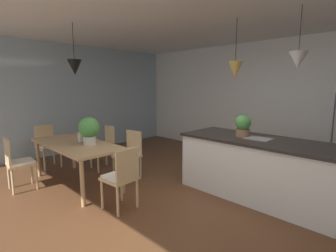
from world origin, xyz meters
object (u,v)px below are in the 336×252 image
(potted_plant_on_table, at_px, (89,129))
(vase_on_dining_table, at_px, (81,137))
(chair_window_end, at_px, (47,145))
(chair_near_left, at_px, (18,162))
(dining_table, at_px, (76,147))
(chair_far_left, at_px, (104,146))
(chair_kitchen_end, at_px, (122,176))
(chair_far_right, at_px, (129,153))
(potted_plant_on_island, at_px, (243,126))
(kitchen_island, at_px, (258,167))

(potted_plant_on_table, bearing_deg, vase_on_dining_table, -178.66)
(chair_window_end, xyz_separation_m, chair_near_left, (0.89, -0.79, 0.00))
(dining_table, height_order, vase_on_dining_table, vase_on_dining_table)
(dining_table, bearing_deg, potted_plant_on_table, 24.13)
(dining_table, distance_m, chair_far_left, 0.91)
(dining_table, height_order, chair_far_left, chair_far_left)
(chair_window_end, xyz_separation_m, chair_kitchen_end, (2.64, 0.01, 0.00))
(dining_table, relative_size, potted_plant_on_table, 4.19)
(dining_table, relative_size, chair_kitchen_end, 2.18)
(dining_table, distance_m, potted_plant_on_table, 0.43)
(potted_plant_on_table, bearing_deg, chair_kitchen_end, -6.08)
(chair_window_end, relative_size, chair_far_left, 1.00)
(dining_table, relative_size, chair_far_right, 2.18)
(potted_plant_on_island, relative_size, potted_plant_on_table, 0.75)
(chair_far_right, distance_m, kitchen_island, 2.22)
(potted_plant_on_table, bearing_deg, chair_far_right, 76.51)
(chair_near_left, height_order, chair_kitchen_end, same)
(chair_far_right, height_order, potted_plant_on_island, potted_plant_on_island)
(kitchen_island, xyz_separation_m, potted_plant_on_island, (-0.28, 0.00, 0.61))
(chair_near_left, relative_size, chair_far_right, 1.00)
(chair_near_left, distance_m, potted_plant_on_island, 3.65)
(vase_on_dining_table, bearing_deg, chair_window_end, -175.08)
(vase_on_dining_table, bearing_deg, chair_far_left, 120.77)
(dining_table, height_order, potted_plant_on_island, potted_plant_on_island)
(chair_far_right, bearing_deg, potted_plant_on_table, -103.49)
(chair_window_end, xyz_separation_m, potted_plant_on_island, (3.48, 1.71, 0.60))
(chair_kitchen_end, bearing_deg, chair_window_end, -179.87)
(chair_near_left, height_order, potted_plant_on_island, potted_plant_on_island)
(chair_far_left, height_order, chair_far_right, same)
(dining_table, relative_size, potted_plant_on_island, 5.60)
(chair_window_end, distance_m, chair_far_left, 1.20)
(dining_table, bearing_deg, chair_far_left, 118.07)
(kitchen_island, height_order, vase_on_dining_table, kitchen_island)
(chair_kitchen_end, distance_m, kitchen_island, 2.04)
(chair_far_left, bearing_deg, vase_on_dining_table, -59.23)
(dining_table, xyz_separation_m, kitchen_island, (2.44, 1.70, -0.19))
(chair_kitchen_end, height_order, kitchen_island, kitchen_island)
(chair_far_left, relative_size, chair_kitchen_end, 1.00)
(potted_plant_on_table, bearing_deg, potted_plant_on_island, 39.85)
(kitchen_island, xyz_separation_m, potted_plant_on_table, (-2.18, -1.59, 0.52))
(chair_kitchen_end, bearing_deg, potted_plant_on_table, 173.92)
(potted_plant_on_table, bearing_deg, chair_window_end, -175.70)
(chair_far_right, distance_m, potted_plant_on_island, 2.05)
(chair_window_end, relative_size, vase_on_dining_table, 5.39)
(chair_near_left, height_order, vase_on_dining_table, vase_on_dining_table)
(chair_window_end, distance_m, potted_plant_on_island, 3.92)
(dining_table, relative_size, vase_on_dining_table, 11.75)
(chair_kitchen_end, height_order, vase_on_dining_table, vase_on_dining_table)
(chair_window_end, relative_size, kitchen_island, 0.37)
(dining_table, bearing_deg, chair_near_left, -118.58)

